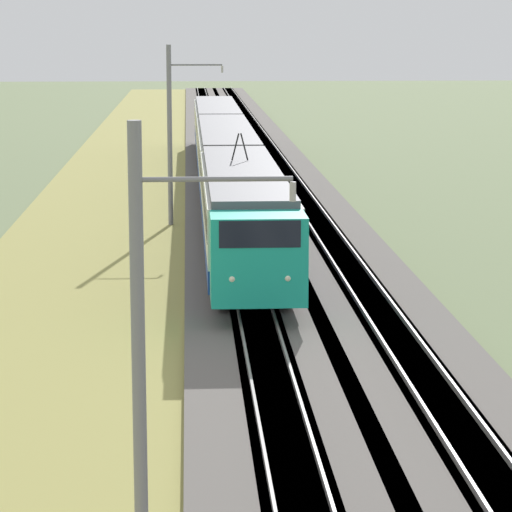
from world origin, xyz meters
TOP-DOWN VIEW (x-y plane):
  - ballast_main at (50.00, 0.00)m, footprint 240.00×4.40m
  - ballast_adjacent at (50.00, -3.88)m, footprint 240.00×4.40m
  - track_main at (50.00, 0.00)m, footprint 240.00×1.57m
  - track_adjacent at (50.00, -3.88)m, footprint 240.00×1.57m
  - grass_verge at (50.00, 5.54)m, footprint 240.00×9.18m
  - passenger_train at (54.65, 0.00)m, footprint 59.09×2.97m
  - catenary_mast_near at (8.98, 2.79)m, footprint 0.22×2.56m
  - catenary_mast_mid at (45.78, 2.79)m, footprint 0.22×2.56m

SIDE VIEW (x-z plane):
  - grass_verge at x=50.00m, z-range 0.00..0.12m
  - ballast_main at x=50.00m, z-range 0.00..0.30m
  - ballast_adjacent at x=50.00m, z-range 0.00..0.30m
  - track_main at x=50.00m, z-range -0.07..0.38m
  - track_adjacent at x=50.00m, z-range -0.07..0.38m
  - passenger_train at x=54.65m, z-range -0.17..4.81m
  - catenary_mast_near at x=8.98m, z-range 0.14..7.81m
  - catenary_mast_mid at x=45.78m, z-range 0.14..8.44m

